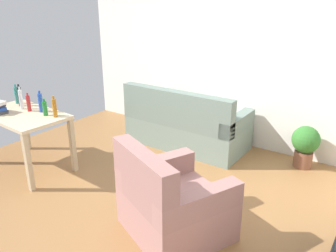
# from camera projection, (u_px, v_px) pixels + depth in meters

# --- Properties ---
(ground_plane) EXTENTS (5.20, 4.40, 0.02)m
(ground_plane) POSITION_uv_depth(u_px,v_px,m) (136.00, 200.00, 3.85)
(ground_plane) COLOR olive
(wall_rear) EXTENTS (5.20, 0.10, 2.70)m
(wall_rear) POSITION_uv_depth(u_px,v_px,m) (228.00, 54.00, 5.06)
(wall_rear) COLOR silver
(wall_rear) RESTS_ON ground_plane
(couch) EXTENTS (1.78, 0.84, 0.92)m
(couch) POSITION_uv_depth(u_px,v_px,m) (185.00, 127.00, 5.14)
(couch) COLOR slate
(couch) RESTS_ON ground_plane
(desk) EXTENTS (1.24, 0.77, 0.76)m
(desk) POSITION_uv_depth(u_px,v_px,m) (23.00, 121.00, 4.35)
(desk) COLOR #C6B28E
(desk) RESTS_ON ground_plane
(potted_plant) EXTENTS (0.36, 0.36, 0.57)m
(potted_plant) POSITION_uv_depth(u_px,v_px,m) (305.00, 144.00, 4.48)
(potted_plant) COLOR brown
(potted_plant) RESTS_ON ground_plane
(armchair) EXTENTS (1.16, 1.13, 0.92)m
(armchair) POSITION_uv_depth(u_px,v_px,m) (171.00, 204.00, 3.20)
(armchair) COLOR #996B66
(armchair) RESTS_ON ground_plane
(bottle_tall) EXTENTS (0.05, 0.05, 0.27)m
(bottle_tall) POSITION_uv_depth(u_px,v_px,m) (17.00, 95.00, 4.67)
(bottle_tall) COLOR teal
(bottle_tall) RESTS_ON desk
(bottle_dark) EXTENTS (0.05, 0.05, 0.30)m
(bottle_dark) POSITION_uv_depth(u_px,v_px,m) (20.00, 96.00, 4.56)
(bottle_dark) COLOR black
(bottle_dark) RESTS_ON desk
(bottle_clear) EXTENTS (0.05, 0.05, 0.30)m
(bottle_clear) POSITION_uv_depth(u_px,v_px,m) (21.00, 99.00, 4.43)
(bottle_clear) COLOR silver
(bottle_clear) RESTS_ON desk
(bottle_red) EXTENTS (0.05, 0.05, 0.24)m
(bottle_red) POSITION_uv_depth(u_px,v_px,m) (29.00, 103.00, 4.36)
(bottle_red) COLOR #AD2323
(bottle_red) RESTS_ON desk
(bottle_blue) EXTENTS (0.06, 0.06, 0.28)m
(bottle_blue) POSITION_uv_depth(u_px,v_px,m) (41.00, 103.00, 4.32)
(bottle_blue) COLOR #2347A3
(bottle_blue) RESTS_ON desk
(bottle_green) EXTENTS (0.06, 0.06, 0.22)m
(bottle_green) POSITION_uv_depth(u_px,v_px,m) (45.00, 108.00, 4.20)
(bottle_green) COLOR #1E722D
(bottle_green) RESTS_ON desk
(bottle_amber) EXTENTS (0.05, 0.05, 0.27)m
(bottle_amber) POSITION_uv_depth(u_px,v_px,m) (55.00, 108.00, 4.14)
(bottle_amber) COLOR #9E6019
(bottle_amber) RESTS_ON desk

